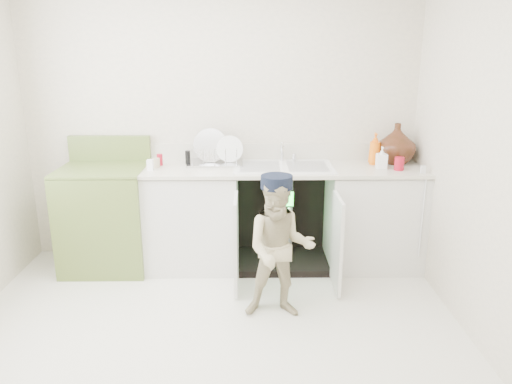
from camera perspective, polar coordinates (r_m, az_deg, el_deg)
ground at (r=3.53m, az=-5.08°, el=-16.24°), size 3.50×3.50×0.00m
room_shell at (r=3.05m, az=-5.66°, el=3.98°), size 6.00×5.50×1.26m
counter_run at (r=4.43m, az=3.58°, el=-2.39°), size 2.44×1.02×1.25m
avocado_stove at (r=4.57m, az=-16.73°, el=-2.66°), size 0.73×0.65×1.13m
repair_worker at (r=3.55m, az=2.74°, el=-6.35°), size 0.51×0.76×1.05m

